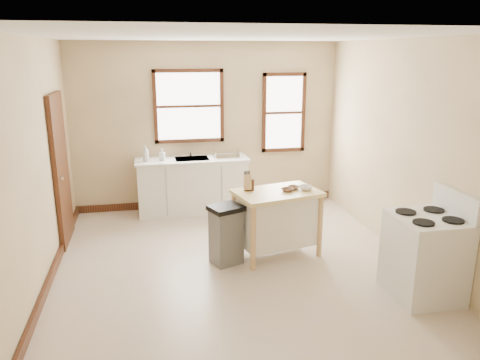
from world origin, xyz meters
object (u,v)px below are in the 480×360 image
at_px(bowl_a, 287,190).
at_px(trash_bin, 226,235).
at_px(knife_block, 247,183).
at_px(bowl_b, 294,187).
at_px(gas_stove, 426,245).
at_px(kitchen_island, 277,223).
at_px(bowl_c, 306,188).
at_px(dish_rack, 226,154).
at_px(soap_bottle_a, 146,153).
at_px(pepper_grinder, 252,185).
at_px(soap_bottle_b, 162,155).

xyz_separation_m(bowl_a, trash_bin, (-0.83, -0.11, -0.51)).
relative_size(knife_block, bowl_a, 1.29).
height_order(bowl_b, gas_stove, gas_stove).
bearing_deg(kitchen_island, knife_block, 148.98).
bearing_deg(bowl_c, dish_rack, 109.76).
bearing_deg(soap_bottle_a, bowl_b, -44.02).
relative_size(pepper_grinder, bowl_a, 0.97).
height_order(soap_bottle_b, gas_stove, gas_stove).
height_order(soap_bottle_b, bowl_c, soap_bottle_b).
height_order(kitchen_island, bowl_a, bowl_a).
height_order(kitchen_island, pepper_grinder, pepper_grinder).
xyz_separation_m(pepper_grinder, bowl_a, (0.43, -0.13, -0.06)).
distance_m(bowl_c, trash_bin, 1.21).
bearing_deg(kitchen_island, pepper_grinder, 148.42).
relative_size(bowl_b, trash_bin, 0.20).
height_order(pepper_grinder, bowl_c, pepper_grinder).
relative_size(bowl_c, gas_stove, 0.15).
relative_size(knife_block, gas_stove, 0.17).
bearing_deg(trash_bin, bowl_a, -14.27).
bearing_deg(kitchen_island, dish_rack, 86.74).
xyz_separation_m(trash_bin, gas_stove, (1.99, -1.24, 0.21)).
relative_size(bowl_c, trash_bin, 0.23).
bearing_deg(bowl_b, soap_bottle_a, 135.52).
bearing_deg(soap_bottle_a, bowl_a, -47.15).
xyz_separation_m(soap_bottle_a, knife_block, (1.28, -1.80, -0.07)).
bearing_deg(kitchen_island, bowl_c, -16.21).
bearing_deg(gas_stove, dish_rack, 115.90).
xyz_separation_m(bowl_b, trash_bin, (-0.95, -0.20, -0.51)).
bearing_deg(knife_block, pepper_grinder, -8.18).
relative_size(pepper_grinder, gas_stove, 0.13).
bearing_deg(bowl_c, kitchen_island, 176.60).
xyz_separation_m(pepper_grinder, bowl_b, (0.55, -0.04, -0.06)).
bearing_deg(gas_stove, knife_block, 137.92).
bearing_deg(bowl_c, knife_block, 169.09).
bearing_deg(pepper_grinder, kitchen_island, -18.78).
height_order(bowl_b, bowl_c, bowl_c).
xyz_separation_m(bowl_c, trash_bin, (-1.08, -0.11, -0.52)).
relative_size(knife_block, bowl_b, 1.30).
height_order(soap_bottle_b, pepper_grinder, soap_bottle_b).
xyz_separation_m(soap_bottle_a, dish_rack, (1.33, 0.03, -0.08)).
bearing_deg(soap_bottle_b, kitchen_island, -35.27).
distance_m(soap_bottle_b, dish_rack, 1.07).
relative_size(dish_rack, trash_bin, 0.55).
height_order(soap_bottle_b, kitchen_island, soap_bottle_b).
bearing_deg(gas_stove, trash_bin, 148.03).
bearing_deg(pepper_grinder, trash_bin, -148.83).
height_order(soap_bottle_b, bowl_b, soap_bottle_b).
bearing_deg(soap_bottle_a, trash_bin, -64.74).
bearing_deg(gas_stove, bowl_c, 123.82).
height_order(pepper_grinder, gas_stove, gas_stove).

